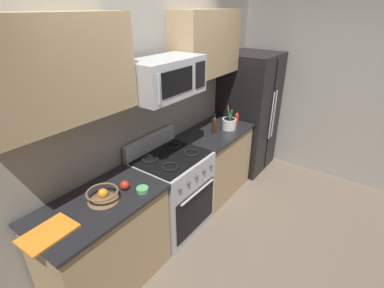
{
  "coord_description": "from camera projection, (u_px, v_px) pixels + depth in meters",
  "views": [
    {
      "loc": [
        -2.01,
        -1.08,
        2.36
      ],
      "look_at": [
        0.2,
        0.52,
        1.03
      ],
      "focal_mm": 26.54,
      "sensor_mm": 36.0,
      "label": 1
    }
  ],
  "objects": [
    {
      "name": "ground_plane",
      "position": [
        220.0,
        248.0,
        3.07
      ],
      "size": [
        16.0,
        16.0,
        0.0
      ],
      "primitive_type": "plane",
      "color": "#6B5B4C"
    },
    {
      "name": "wall_back",
      "position": [
        142.0,
        116.0,
        3.05
      ],
      "size": [
        8.0,
        0.1,
        2.6
      ],
      "primitive_type": "cube",
      "color": "#9E998E",
      "rests_on": "ground"
    },
    {
      "name": "counter_left",
      "position": [
        105.0,
        244.0,
        2.53
      ],
      "size": [
        1.11,
        0.64,
        0.91
      ],
      "color": "tan",
      "rests_on": "ground"
    },
    {
      "name": "range_oven",
      "position": [
        172.0,
        192.0,
        3.21
      ],
      "size": [
        0.76,
        0.68,
        1.09
      ],
      "color": "#B2B5BA",
      "rests_on": "ground"
    },
    {
      "name": "counter_right",
      "position": [
        214.0,
        161.0,
        3.86
      ],
      "size": [
        1.02,
        0.64,
        0.91
      ],
      "color": "tan",
      "rests_on": "ground"
    },
    {
      "name": "refrigerator",
      "position": [
        248.0,
        113.0,
        4.34
      ],
      "size": [
        0.8,
        0.75,
        1.77
      ],
      "color": "black",
      "rests_on": "ground"
    },
    {
      "name": "wall_right",
      "position": [
        305.0,
        86.0,
        4.19
      ],
      "size": [
        0.1,
        8.0,
        2.6
      ],
      "primitive_type": "cube",
      "color": "#9E998E",
      "rests_on": "ground"
    },
    {
      "name": "microwave",
      "position": [
        166.0,
        77.0,
        2.65
      ],
      "size": [
        0.78,
        0.44,
        0.36
      ],
      "color": "#B2B5BA"
    },
    {
      "name": "upper_cabinets_left",
      "position": [
        59.0,
        70.0,
        1.95
      ],
      "size": [
        1.1,
        0.34,
        0.73
      ],
      "color": "tan"
    },
    {
      "name": "upper_cabinets_right",
      "position": [
        207.0,
        44.0,
        3.3
      ],
      "size": [
        1.01,
        0.34,
        0.73
      ],
      "color": "tan"
    },
    {
      "name": "utensil_crock",
      "position": [
        229.0,
        123.0,
        3.69
      ],
      "size": [
        0.18,
        0.18,
        0.31
      ],
      "color": "white",
      "rests_on": "counter_right"
    },
    {
      "name": "fruit_basket",
      "position": [
        103.0,
        195.0,
        2.33
      ],
      "size": [
        0.26,
        0.26,
        0.12
      ],
      "color": "brown",
      "rests_on": "counter_left"
    },
    {
      "name": "apple_loose",
      "position": [
        125.0,
        185.0,
        2.48
      ],
      "size": [
        0.08,
        0.08,
        0.08
      ],
      "primitive_type": "sphere",
      "color": "red",
      "rests_on": "counter_left"
    },
    {
      "name": "cutting_board",
      "position": [
        48.0,
        234.0,
        2.0
      ],
      "size": [
        0.38,
        0.27,
        0.02
      ],
      "primitive_type": "cube",
      "rotation": [
        0.0,
        0.0,
        0.04
      ],
      "color": "orange",
      "rests_on": "counter_left"
    },
    {
      "name": "bottle_soy",
      "position": [
        214.0,
        125.0,
        3.55
      ],
      "size": [
        0.06,
        0.06,
        0.25
      ],
      "color": "#382314",
      "rests_on": "counter_right"
    },
    {
      "name": "bottle_hot_sauce",
      "position": [
        237.0,
        119.0,
        3.78
      ],
      "size": [
        0.05,
        0.05,
        0.21
      ],
      "color": "red",
      "rests_on": "counter_right"
    },
    {
      "name": "prep_bowl",
      "position": [
        142.0,
        189.0,
        2.46
      ],
      "size": [
        0.11,
        0.11,
        0.04
      ],
      "color": "#59AD66",
      "rests_on": "counter_left"
    }
  ]
}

